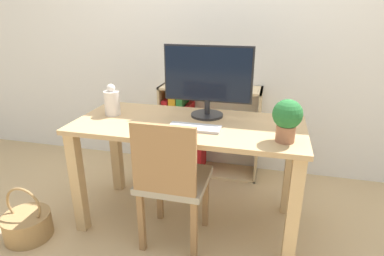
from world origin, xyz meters
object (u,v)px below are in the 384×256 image
(vase, at_px, (112,102))
(bookshelf, at_px, (192,133))
(chair, at_px, (171,179))
(monitor, at_px, (208,77))
(potted_plant, at_px, (287,118))
(keyboard, at_px, (194,128))
(basket, at_px, (28,224))

(vase, xyz_separation_m, bookshelf, (0.37, 0.72, -0.46))
(chair, height_order, bookshelf, chair)
(vase, bearing_deg, monitor, 11.79)
(monitor, distance_m, potted_plant, 0.60)
(keyboard, bearing_deg, vase, 167.85)
(chair, xyz_separation_m, basket, (-0.93, -0.17, -0.37))
(vase, height_order, chair, vase)
(potted_plant, relative_size, bookshelf, 0.27)
(bookshelf, bearing_deg, keyboard, -75.08)
(basket, bearing_deg, vase, 46.62)
(basket, bearing_deg, keyboard, 17.75)
(potted_plant, bearing_deg, bookshelf, 129.25)
(keyboard, bearing_deg, potted_plant, -6.93)
(keyboard, relative_size, chair, 0.37)
(keyboard, distance_m, bookshelf, 0.96)
(monitor, xyz_separation_m, vase, (-0.62, -0.13, -0.17))
(monitor, height_order, bookshelf, monitor)
(chair, bearing_deg, monitor, 68.43)
(potted_plant, distance_m, bookshelf, 1.28)
(potted_plant, bearing_deg, monitor, 147.03)
(bookshelf, distance_m, basket, 1.45)
(potted_plant, xyz_separation_m, chair, (-0.62, -0.09, -0.40))
(vase, bearing_deg, bookshelf, 62.72)
(potted_plant, bearing_deg, keyboard, 173.07)
(vase, relative_size, potted_plant, 0.90)
(monitor, height_order, chair, monitor)
(monitor, relative_size, keyboard, 1.84)
(vase, distance_m, potted_plant, 1.13)
(keyboard, relative_size, potted_plant, 1.34)
(bookshelf, bearing_deg, chair, -82.86)
(keyboard, height_order, bookshelf, bookshelf)
(monitor, bearing_deg, bookshelf, 112.92)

